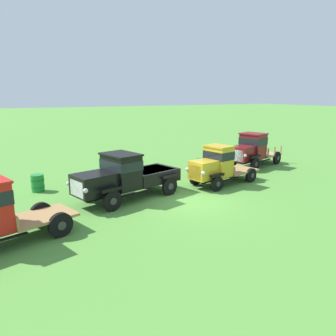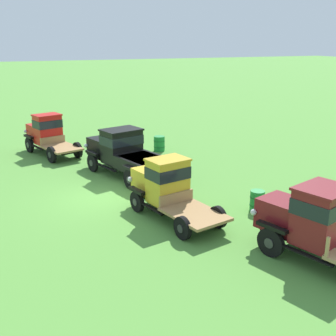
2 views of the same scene
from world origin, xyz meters
name	(u,v)px [view 1 (image 1 of 2)]	position (x,y,z in m)	size (l,w,h in m)	color
ground_plane	(189,201)	(0.00, 0.00, 0.00)	(240.00, 240.00, 0.00)	#518E38
vintage_truck_second_in_line	(125,176)	(-2.51, 1.68, 1.13)	(5.63, 3.24, 2.23)	black
vintage_truck_midrow_center	(217,166)	(2.71, 1.62, 1.11)	(4.75, 2.47, 2.19)	black
vintage_truck_far_side	(251,149)	(7.57, 4.32, 1.22)	(4.93, 2.98, 2.31)	black
oil_drum_beside_row	(38,183)	(-6.06, 4.94, 0.44)	(0.67, 0.67, 0.89)	#1E7F33
oil_drum_near_fence	(200,165)	(3.83, 4.94, 0.41)	(0.58, 0.58, 0.81)	#1E7F33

